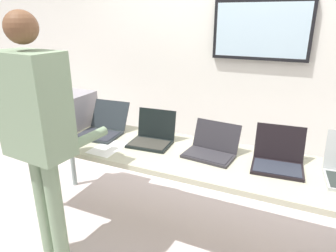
% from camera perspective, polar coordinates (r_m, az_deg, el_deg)
% --- Properties ---
extents(ground, '(8.00, 8.00, 0.04)m').
position_cam_1_polar(ground, '(2.73, 1.95, -19.78)').
color(ground, beige).
extents(back_wall, '(8.00, 0.11, 2.72)m').
position_cam_1_polar(back_wall, '(3.19, 10.52, 13.22)').
color(back_wall, silver).
rests_on(back_wall, ground).
extents(workbench, '(2.85, 0.70, 0.75)m').
position_cam_1_polar(workbench, '(2.33, 2.16, -6.03)').
color(workbench, '#B3B194').
rests_on(workbench, ground).
extents(equipment_box, '(0.38, 0.39, 0.31)m').
position_cam_1_polar(equipment_box, '(2.98, -18.21, 3.05)').
color(equipment_box, gray).
rests_on(equipment_box, workbench).
extents(laptop_station_0, '(0.37, 0.42, 0.25)m').
position_cam_1_polar(laptop_station_0, '(2.70, -12.14, -0.21)').
color(laptop_station_0, '#21282C').
rests_on(laptop_station_0, workbench).
extents(laptop_station_1, '(0.35, 0.32, 0.26)m').
position_cam_1_polar(laptop_station_1, '(2.45, -2.96, -1.90)').
color(laptop_station_1, black).
rests_on(laptop_station_1, workbench).
extents(laptop_station_2, '(0.38, 0.34, 0.22)m').
position_cam_1_polar(laptop_station_2, '(2.27, 8.20, -4.15)').
color(laptop_station_2, '#28262B').
rests_on(laptop_station_2, workbench).
extents(laptop_station_3, '(0.36, 0.36, 0.26)m').
position_cam_1_polar(laptop_station_3, '(2.21, 20.07, -5.71)').
color(laptop_station_3, black).
rests_on(laptop_station_3, workbench).
extents(person, '(0.46, 0.61, 1.76)m').
position_cam_1_polar(person, '(2.13, -23.43, 0.44)').
color(person, gray).
rests_on(person, ground).
extents(paper_sheet, '(0.22, 0.30, 0.00)m').
position_cam_1_polar(paper_sheet, '(2.42, -11.29, -4.08)').
color(paper_sheet, white).
rests_on(paper_sheet, workbench).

